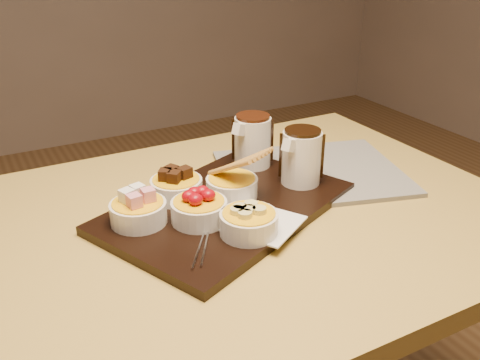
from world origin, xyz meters
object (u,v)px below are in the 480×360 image
dining_table (209,266)px  pitcher_dark_chocolate (301,158)px  serving_board (226,207)px  newspaper (311,173)px  bowl_strawberries (199,211)px  pitcher_milk_chocolate (253,142)px

dining_table → pitcher_dark_chocolate: bearing=6.9°
serving_board → newspaper: serving_board is taller
dining_table → newspaper: bearing=15.2°
bowl_strawberries → newspaper: size_ratio=0.26×
pitcher_milk_chocolate → newspaper: size_ratio=0.28×
dining_table → serving_board: bearing=19.7°
dining_table → bowl_strawberries: bearing=-141.2°
pitcher_dark_chocolate → newspaper: (0.06, 0.05, -0.07)m
pitcher_milk_chocolate → pitcher_dark_chocolate: bearing=-94.4°
serving_board → bowl_strawberries: bowl_strawberries is taller
newspaper → serving_board: bearing=-149.4°
serving_board → newspaper: bearing=-9.0°
pitcher_dark_chocolate → bowl_strawberries: bearing=167.3°
newspaper → pitcher_milk_chocolate: bearing=162.1°
pitcher_dark_chocolate → pitcher_milk_chocolate: same height
dining_table → newspaper: newspaper is taller
serving_board → pitcher_milk_chocolate: (0.13, 0.13, 0.06)m
pitcher_milk_chocolate → newspaper: (0.11, -0.07, -0.07)m
dining_table → pitcher_milk_chocolate: bearing=39.8°
pitcher_dark_chocolate → pitcher_milk_chocolate: bearing=85.6°
dining_table → bowl_strawberries: bowl_strawberries is taller
dining_table → pitcher_milk_chocolate: (0.18, 0.15, 0.17)m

